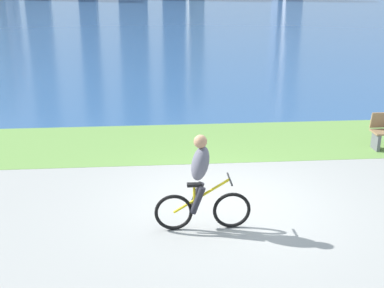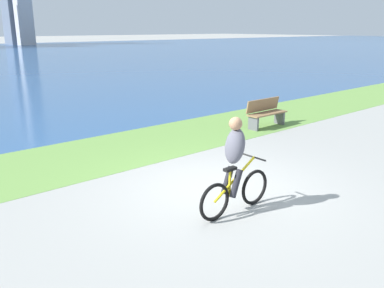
% 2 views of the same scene
% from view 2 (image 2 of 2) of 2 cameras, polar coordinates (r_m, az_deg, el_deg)
% --- Properties ---
extents(ground_plane, '(300.00, 300.00, 0.00)m').
position_cam_2_polar(ground_plane, '(8.13, 3.58, -6.23)').
color(ground_plane, '#9E9E99').
extents(grass_strip_bayside, '(120.00, 3.12, 0.01)m').
position_cam_2_polar(grass_strip_bayside, '(10.86, -9.80, -0.62)').
color(grass_strip_bayside, '#6B9947').
rests_on(grass_strip_bayside, ground).
extents(cyclist_lead, '(1.65, 0.52, 1.69)m').
position_cam_2_polar(cyclist_lead, '(6.83, 6.07, -3.19)').
color(cyclist_lead, black).
rests_on(cyclist_lead, ground).
extents(bench_near_path, '(1.50, 0.47, 0.90)m').
position_cam_2_polar(bench_near_path, '(13.18, 10.36, 4.31)').
color(bench_near_path, olive).
rests_on(bench_near_path, ground).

